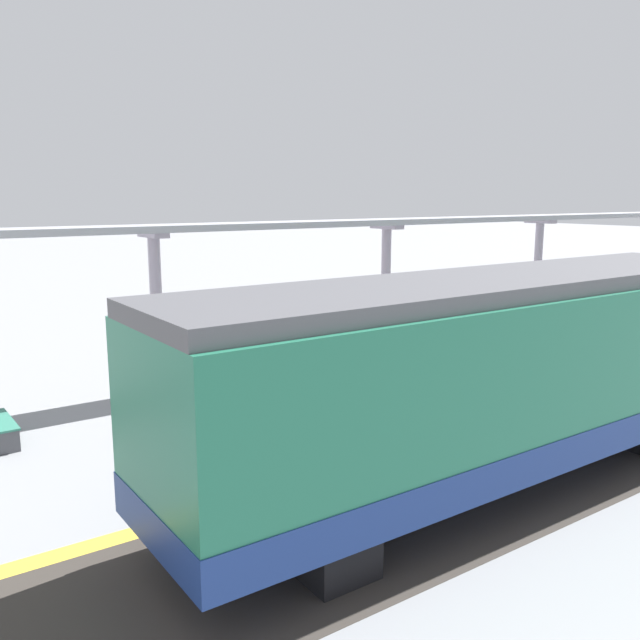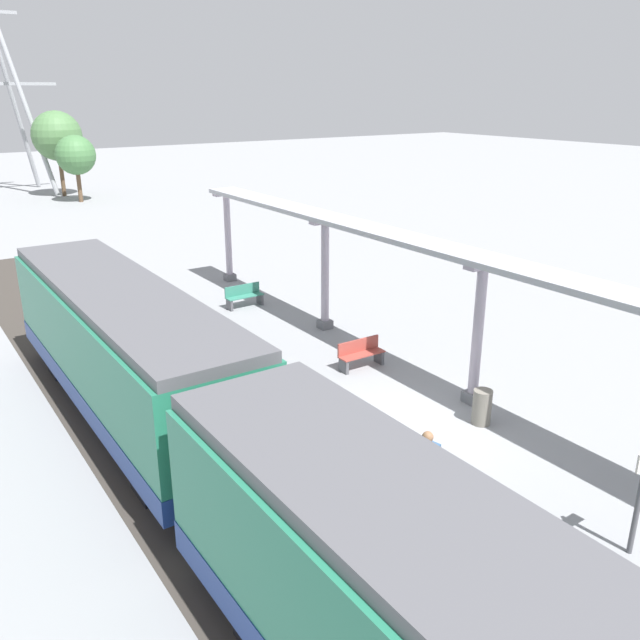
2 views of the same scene
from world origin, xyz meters
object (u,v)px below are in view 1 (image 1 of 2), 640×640
(platform_info_sign, at_px, (571,303))
(passenger_waiting_near_edge, at_px, (569,334))
(bench_mid_platform, at_px, (621,311))
(bench_far_end, at_px, (304,366))
(trash_bin, at_px, (426,341))
(canopy_pillar_third, at_px, (386,290))
(canopy_pillar_fourth, at_px, (157,314))
(canopy_pillar_second, at_px, (537,274))
(train_far_carriage, at_px, (495,378))

(platform_info_sign, relative_size, passenger_waiting_near_edge, 1.29)
(bench_mid_platform, relative_size, bench_far_end, 1.01)
(trash_bin, bearing_deg, bench_mid_platform, -92.14)
(canopy_pillar_third, bearing_deg, canopy_pillar_fourth, 90.00)
(bench_mid_platform, xyz_separation_m, trash_bin, (0.36, 9.68, 0.02))
(canopy_pillar_third, bearing_deg, bench_mid_platform, -95.81)
(canopy_pillar_fourth, height_order, trash_bin, canopy_pillar_fourth)
(bench_mid_platform, distance_m, bench_far_end, 14.24)
(bench_mid_platform, bearing_deg, canopy_pillar_third, 84.19)
(canopy_pillar_second, distance_m, passenger_waiting_near_edge, 6.13)
(canopy_pillar_fourth, xyz_separation_m, platform_info_sign, (-2.17, -12.93, -0.64))
(bench_far_end, xyz_separation_m, platform_info_sign, (-1.10, -9.49, 0.89))
(bench_mid_platform, bearing_deg, trash_bin, 87.86)
(bench_far_end, distance_m, trash_bin, 4.57)
(canopy_pillar_third, height_order, platform_info_sign, canopy_pillar_third)
(bench_mid_platform, distance_m, trash_bin, 9.69)
(bench_far_end, height_order, platform_info_sign, platform_info_sign)
(train_far_carriage, xyz_separation_m, canopy_pillar_second, (7.92, -11.47, 0.14))
(canopy_pillar_third, bearing_deg, platform_info_sign, -110.12)
(canopy_pillar_fourth, bearing_deg, bench_far_end, -107.21)
(canopy_pillar_third, height_order, canopy_pillar_fourth, same)
(train_far_carriage, xyz_separation_m, passenger_waiting_near_edge, (3.60, -7.21, -0.76))
(canopy_pillar_second, bearing_deg, canopy_pillar_third, 90.00)
(canopy_pillar_second, distance_m, bench_far_end, 10.75)
(bench_mid_platform, bearing_deg, canopy_pillar_fourth, 86.49)
(train_far_carriage, relative_size, canopy_pillar_second, 2.98)
(train_far_carriage, xyz_separation_m, trash_bin, (7.20, -5.44, -1.37))
(bench_mid_platform, relative_size, platform_info_sign, 0.69)
(passenger_waiting_near_edge, bearing_deg, platform_info_sign, -55.72)
(canopy_pillar_fourth, xyz_separation_m, bench_far_end, (-1.07, -3.44, -1.52))
(canopy_pillar_second, distance_m, canopy_pillar_third, 7.01)
(bench_far_end, bearing_deg, train_far_carriage, 172.72)
(bench_mid_platform, xyz_separation_m, bench_far_end, (0.02, 14.24, 0.00))
(canopy_pillar_second, bearing_deg, train_far_carriage, 124.63)
(canopy_pillar_third, bearing_deg, passenger_waiting_near_edge, -147.48)
(bench_mid_platform, xyz_separation_m, passenger_waiting_near_edge, (-3.23, 7.91, 0.63))
(canopy_pillar_third, bearing_deg, canopy_pillar_second, -90.00)
(canopy_pillar_fourth, bearing_deg, canopy_pillar_second, -90.00)
(trash_bin, bearing_deg, canopy_pillar_fourth, 84.84)
(canopy_pillar_fourth, xyz_separation_m, bench_mid_platform, (-1.08, -17.68, -1.52))
(bench_mid_platform, bearing_deg, platform_info_sign, 102.82)
(canopy_pillar_fourth, distance_m, platform_info_sign, 13.13)
(canopy_pillar_second, xyz_separation_m, bench_mid_platform, (-1.08, -3.65, -1.52))
(canopy_pillar_fourth, relative_size, bench_far_end, 2.58)
(train_far_carriage, bearing_deg, bench_mid_platform, -65.67)
(trash_bin, bearing_deg, canopy_pillar_third, 53.53)
(canopy_pillar_third, distance_m, canopy_pillar_fourth, 7.02)
(canopy_pillar_third, relative_size, platform_info_sign, 1.76)
(train_far_carriage, distance_m, canopy_pillar_fourth, 8.33)
(canopy_pillar_third, xyz_separation_m, bench_far_end, (-1.07, 3.58, -1.52))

